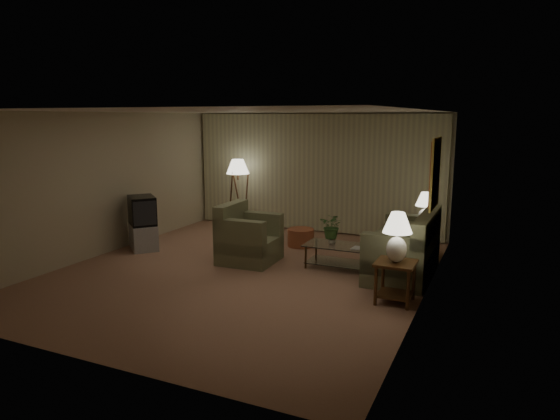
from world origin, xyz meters
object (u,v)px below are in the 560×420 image
Objects in this scene: sofa at (403,250)px; armchair at (250,239)px; side_table_near at (395,275)px; ottoman at (301,237)px; table_lamp_near at (397,233)px; crt_tv at (142,210)px; side_table_far at (424,236)px; table_lamp_far at (425,206)px; vase at (332,240)px; floor_lamp at (238,193)px; coffee_table at (340,253)px; tv_cabinet at (143,237)px.

sofa is 1.80× the size of armchair.
ottoman is (-2.40, 2.37, -0.23)m from side_table_near.
table_lamp_near is 1.32× the size of ottoman.
ottoman is (-2.25, 1.02, -0.24)m from sofa.
sofa is 2.37× the size of crt_tv.
crt_tv reaches higher than side_table_far.
armchair is at bearing -149.79° from side_table_far.
vase is (-1.36, -1.35, -0.49)m from table_lamp_far.
sofa is 1.48m from table_lamp_near.
coffee_table is at bearing -32.61° from floor_lamp.
floor_lamp is at bearing 143.17° from side_table_near.
table_lamp_near is 5.43m from floor_lamp.
sofa is 14.07× the size of vase.
tv_cabinet is at bearing 170.41° from side_table_near.
floor_lamp is at bearing 146.10° from vase.
table_lamp_far reaches higher than crt_tv.
coffee_table is (1.62, 0.30, -0.14)m from armchair.
table_lamp_near is at bearing -36.83° from floor_lamp.
table_lamp_near is at bearing -42.54° from vase.
side_table_far is (2.83, 1.65, -0.01)m from armchair.
table_lamp_near is 0.88× the size of crt_tv.
side_table_near is 5.45m from floor_lamp.
table_lamp_near reaches higher than side_table_far.
side_table_far is 0.57m from table_lamp_far.
sofa is at bearing 47.00° from tv_cabinet.
side_table_far is at bearing -8.55° from floor_lamp.
sofa is at bearing 5.38° from coffee_table.
sofa is 2.71m from armchair.
table_lamp_far is (0.00, 2.60, -0.05)m from table_lamp_near.
side_table_far is at bearing 5.41° from ottoman.
side_table_near is 0.74× the size of crt_tv.
table_lamp_far is at bearing -90.00° from side_table_far.
tv_cabinet is (-2.37, -0.07, -0.17)m from armchair.
crt_tv is 0.49× the size of floor_lamp.
table_lamp_near is (-0.00, 0.00, 0.61)m from side_table_near.
tv_cabinet is at bearing -174.47° from vase.
coffee_table is (-1.06, -0.10, -0.15)m from sofa.
tv_cabinet is (-5.20, -1.72, -0.16)m from side_table_far.
sofa is at bearing -24.41° from floor_lamp.
armchair is 1.32× the size of crt_tv.
table_lamp_near is 0.43× the size of floor_lamp.
table_lamp_far is 0.72× the size of tv_cabinet.
sofa is 5.08m from crt_tv.
floor_lamp reaches higher than crt_tv.
ottoman is (-1.19, 1.12, -0.10)m from coffee_table.
coffee_table is (-1.21, -1.35, -0.13)m from side_table_far.
crt_tv is 1.50× the size of ottoman.
sofa is 2.69× the size of table_lamp_near.
side_table_near is 2.66m from table_lamp_far.
sofa is 3.02× the size of table_lamp_far.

